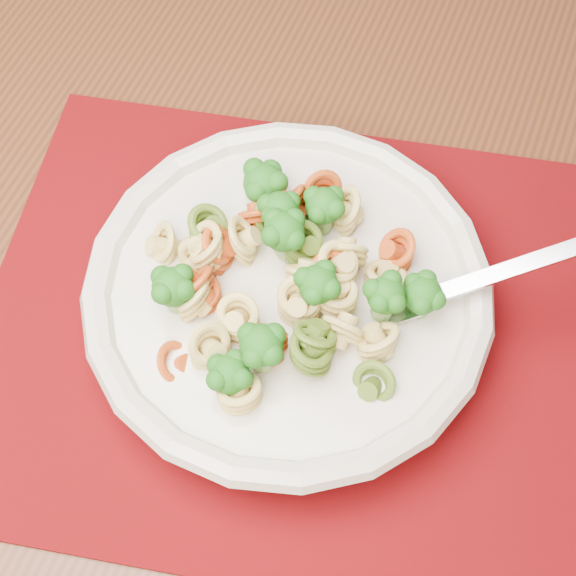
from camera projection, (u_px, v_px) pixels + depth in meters
The scene contains 5 objects.
dining_table at pixel (352, 248), 0.70m from camera, with size 1.58×1.17×0.76m.
placemat at pixel (305, 328), 0.55m from camera, with size 0.45×0.35×0.00m, color #580503.
pasta_bowl at pixel (288, 295), 0.53m from camera, with size 0.27×0.27×0.05m.
pasta_broccoli_heap at pixel (288, 284), 0.52m from camera, with size 0.23×0.23×0.06m, color tan, non-canonical shape.
fork at pixel (397, 307), 0.51m from camera, with size 0.19×0.02×0.01m, color silver, non-canonical shape.
Camera 1 is at (0.05, 0.37, 1.26)m, focal length 50.00 mm.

